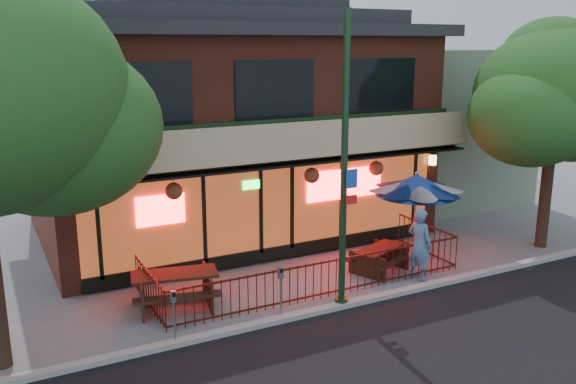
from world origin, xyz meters
The scene contains 13 objects.
ground centered at (0.00, 0.00, 0.00)m, with size 80.00×80.00×0.00m, color gray.
curb centered at (0.00, -0.50, 0.06)m, with size 80.00×0.25×0.12m, color #999993.
restaurant_building centered at (0.00, 7.11, 4.13)m, with size 12.96×9.49×8.05m.
neighbor_building centered at (9.00, 7.70, 3.00)m, with size 6.00×7.00×6.00m, color slate.
patio_fence centered at (0.00, 0.50, 0.63)m, with size 8.44×2.62×1.00m.
street_light centered at (0.00, -0.40, 3.15)m, with size 0.43×0.32×7.00m.
street_tree_right centered at (8.04, 0.59, 4.96)m, with size 4.80×4.80×7.02m.
picnic_table_left centered at (-3.60, 1.42, 0.57)m, with size 2.33×1.96×0.87m.
picnic_table_right centered at (2.18, 1.08, 0.45)m, with size 1.95×1.74×0.69m.
patio_umbrella centered at (3.60, 1.34, 2.29)m, with size 2.35×2.35×2.69m.
pedestrian centered at (2.77, 0.10, 1.00)m, with size 0.73×0.48×2.00m, color teal.
parking_meter_near centered at (-1.66, -0.40, 0.88)m, with size 0.12×0.10×1.29m.
parking_meter_far centered at (-4.20, -0.48, 0.84)m, with size 0.14×0.13×1.24m.
Camera 1 is at (-7.52, -12.03, 6.25)m, focal length 38.00 mm.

